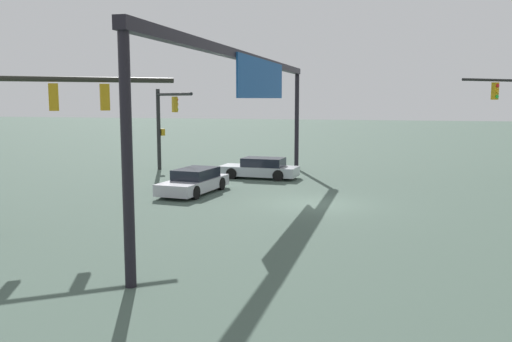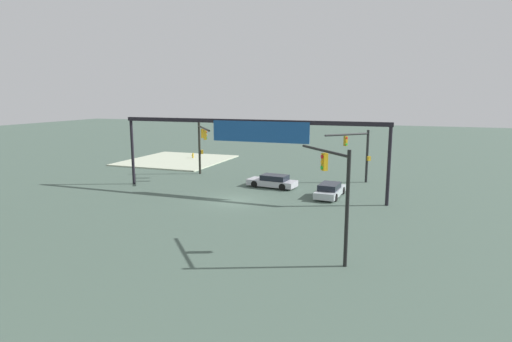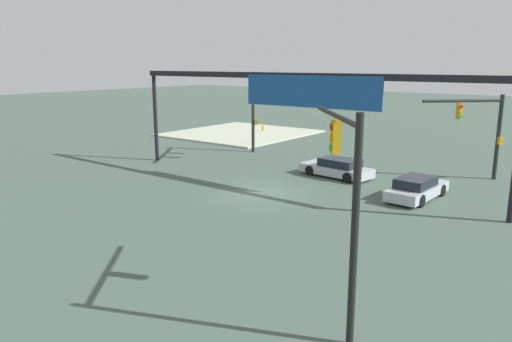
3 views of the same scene
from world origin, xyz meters
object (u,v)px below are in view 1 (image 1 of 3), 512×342
at_px(sedan_car_waiting_far, 260,168).
at_px(traffic_signal_near_corner, 33,119).
at_px(traffic_signal_cross_street, 510,109).
at_px(traffic_signal_opposite_side, 165,117).
at_px(sedan_car_approaching, 194,182).

bearing_deg(sedan_car_waiting_far, traffic_signal_near_corner, 76.64).
bearing_deg(traffic_signal_cross_street, traffic_signal_near_corner, 2.43).
distance_m(traffic_signal_near_corner, traffic_signal_cross_street, 25.30).
xyz_separation_m(traffic_signal_opposite_side, sedan_car_waiting_far, (1.54, 6.61, -2.93)).
bearing_deg(traffic_signal_cross_street, sedan_car_waiting_far, -29.72).
relative_size(traffic_signal_near_corner, traffic_signal_opposite_side, 1.10).
bearing_deg(sedan_car_approaching, traffic_signal_cross_street, 125.23).
height_order(traffic_signal_opposite_side, sedan_car_waiting_far, traffic_signal_opposite_side).
relative_size(traffic_signal_near_corner, sedan_car_waiting_far, 1.24).
bearing_deg(sedan_car_approaching, sedan_car_waiting_far, 168.24).
relative_size(sedan_car_approaching, sedan_car_waiting_far, 1.04).
xyz_separation_m(traffic_signal_opposite_side, traffic_signal_cross_street, (-1.20, 20.50, 0.58)).
bearing_deg(traffic_signal_opposite_side, sedan_car_approaching, -13.39).
xyz_separation_m(traffic_signal_near_corner, traffic_signal_cross_street, (-17.36, 18.41, 0.12)).
xyz_separation_m(traffic_signal_opposite_side, sedan_car_approaching, (7.36, 4.65, -2.93)).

